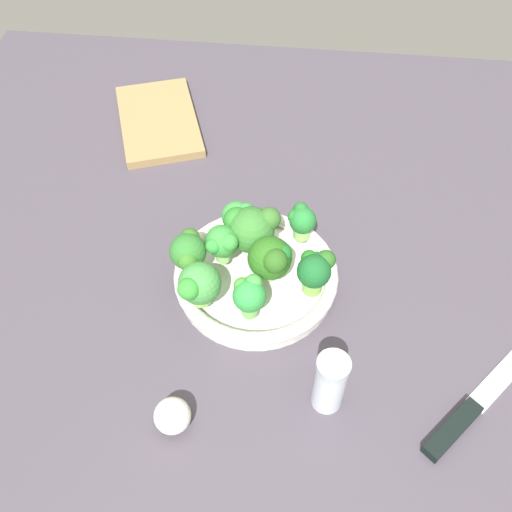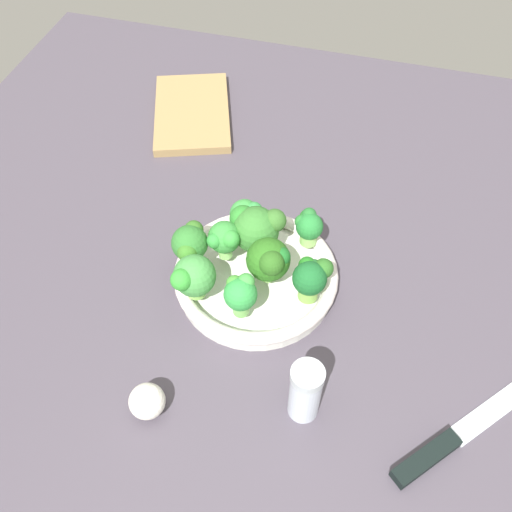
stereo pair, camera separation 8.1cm
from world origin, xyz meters
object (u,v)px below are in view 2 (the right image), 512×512
object	(u,v)px
broccoli_floret_6	(269,260)
broccoli_floret_7	(192,277)
broccoli_floret_3	(225,239)
garlic_bulb	(147,401)
pepper_shaker	(305,392)
broccoli_floret_5	(241,292)
broccoli_floret_8	(311,277)
broccoli_floret_0	(256,227)
cutting_board	(192,113)
knife	(455,438)
broccoli_floret_4	(189,245)
bowl	(256,276)
broccoli_floret_1	(308,225)
broccoli_floret_2	(247,214)

from	to	relation	value
broccoli_floret_6	broccoli_floret_7	world-z (taller)	broccoli_floret_6
broccoli_floret_3	garlic_bulb	xyz separation A→B (cm)	(23.78, -2.86, -5.21)
pepper_shaker	broccoli_floret_5	bearing A→B (deg)	-133.03
broccoli_floret_8	pepper_shaker	size ratio (longest dim) A/B	0.65
broccoli_floret_0	broccoli_floret_8	bearing A→B (deg)	55.63
broccoli_floret_0	cutting_board	bearing A→B (deg)	-145.44
knife	pepper_shaker	distance (cm)	19.31
garlic_bulb	broccoli_floret_3	bearing A→B (deg)	173.15
broccoli_floret_5	knife	xyz separation A→B (cm)	(9.20, 29.81, -7.01)
broccoli_floret_3	broccoli_floret_8	world-z (taller)	same
broccoli_floret_4	broccoli_floret_8	world-z (taller)	same
broccoli_floret_0	knife	size ratio (longest dim) A/B	0.38
broccoli_floret_4	knife	xyz separation A→B (cm)	(15.19, 39.15, -6.85)
broccoli_floret_3	cutting_board	xyz separation A→B (cm)	(-33.95, -17.46, -6.72)
broccoli_floret_5	pepper_shaker	bearing A→B (deg)	46.97
broccoli_floret_3	bowl	bearing A→B (deg)	77.54
broccoli_floret_6	cutting_board	xyz separation A→B (cm)	(-36.20, -24.60, -6.92)
broccoli_floret_3	broccoli_floret_1	bearing A→B (deg)	120.13
broccoli_floret_1	broccoli_floret_2	size ratio (longest dim) A/B	0.97
broccoli_floret_3	broccoli_floret_7	bearing A→B (deg)	-15.42
broccoli_floret_1	garlic_bulb	size ratio (longest dim) A/B	1.20
cutting_board	garlic_bulb	xyz separation A→B (cm)	(57.73, 14.60, 1.50)
broccoli_floret_0	broccoli_floret_5	distance (cm)	11.44
broccoli_floret_0	knife	distance (cm)	37.81
broccoli_floret_5	knife	world-z (taller)	broccoli_floret_5
broccoli_floret_0	pepper_shaker	world-z (taller)	broccoli_floret_0
bowl	broccoli_floret_5	distance (cm)	9.22
broccoli_floret_1	knife	distance (cm)	34.26
broccoli_floret_2	garlic_bulb	xyz separation A→B (cm)	(29.66, -4.47, -4.62)
broccoli_floret_5	broccoli_floret_7	xyz separation A→B (cm)	(-0.64, -6.98, -0.07)
broccoli_floret_1	pepper_shaker	xyz separation A→B (cm)	(24.88, 5.12, -1.79)
knife	cutting_board	size ratio (longest dim) A/B	0.94
broccoli_floret_2	cutting_board	xyz separation A→B (cm)	(-28.07, -19.07, -6.12)
broccoli_floret_8	knife	distance (cm)	26.61
broccoli_floret_8	pepper_shaker	bearing A→B (deg)	10.09
broccoli_floret_7	knife	xyz separation A→B (cm)	(9.84, 36.79, -6.94)
broccoli_floret_1	cutting_board	world-z (taller)	broccoli_floret_1
broccoli_floret_2	broccoli_floret_6	xyz separation A→B (cm)	(8.14, 5.53, 0.80)
broccoli_floret_3	cutting_board	distance (cm)	38.76
broccoli_floret_8	cutting_board	world-z (taller)	broccoli_floret_8
broccoli_floret_1	garlic_bulb	distance (cm)	33.32
cutting_board	garlic_bulb	distance (cm)	59.56
knife	cutting_board	bearing A→B (deg)	-134.61
broccoli_floret_6	garlic_bulb	distance (cm)	24.34
knife	cutting_board	distance (cm)	73.24
broccoli_floret_0	broccoli_floret_5	xyz separation A→B (cm)	(11.39, 1.08, -0.14)
broccoli_floret_1	broccoli_floret_4	world-z (taller)	broccoli_floret_4
bowl	broccoli_floret_8	world-z (taller)	broccoli_floret_8
broccoli_floret_1	broccoli_floret_7	xyz separation A→B (cm)	(13.92, -12.92, 0.67)
broccoli_floret_0	broccoli_floret_8	world-z (taller)	broccoli_floret_0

